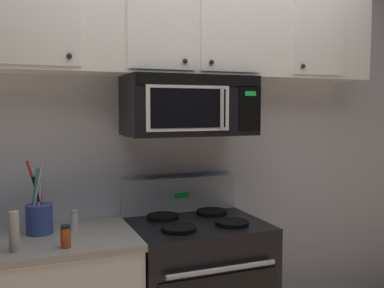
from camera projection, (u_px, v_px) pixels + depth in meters
The scene contains 7 objects.
back_wall at pixel (175, 141), 2.84m from camera, with size 5.20×0.10×2.70m, color silver.
over_range_microwave at pixel (189, 106), 2.59m from camera, with size 0.76×0.43×0.35m.
upper_cabinets at pixel (187, 30), 2.58m from camera, with size 2.50×0.36×0.55m.
utensil_crock_blue at pixel (39, 216), 2.29m from camera, with size 0.14×0.15×0.39m.
salt_shaker at pixel (74, 220), 2.35m from camera, with size 0.04×0.04×0.11m.
pepper_mill at pixel (14, 232), 2.00m from camera, with size 0.05×0.05×0.19m, color #B7B2A8.
spice_jar at pixel (66, 237), 2.06m from camera, with size 0.05×0.05×0.11m.
Camera 1 is at (-0.94, -1.88, 1.56)m, focal length 40.73 mm.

